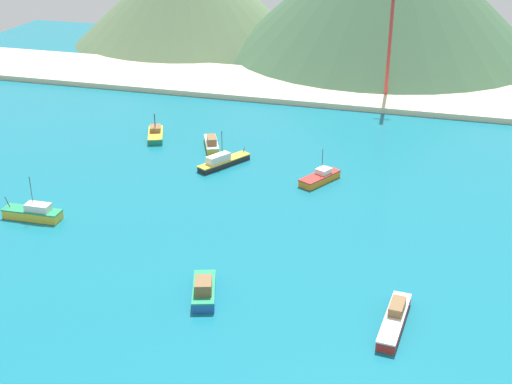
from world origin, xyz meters
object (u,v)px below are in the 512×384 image
fishing_boat_6 (223,161)px  fishing_boat_8 (320,177)px  fishing_boat_3 (33,213)px  fishing_boat_7 (156,134)px  fishing_boat_9 (204,290)px  radio_tower (392,17)px  fishing_boat_0 (211,143)px  fishing_boat_4 (395,319)px

fishing_boat_6 → fishing_boat_8: (17.91, -1.89, -0.10)m
fishing_boat_3 → fishing_boat_7: fishing_boat_3 is taller
fishing_boat_9 → radio_tower: size_ratio=0.23×
fishing_boat_6 → radio_tower: 55.83m
fishing_boat_0 → radio_tower: 51.72m
fishing_boat_3 → fishing_boat_7: bearing=84.3°
fishing_boat_7 → radio_tower: size_ratio=0.24×
fishing_boat_0 → fishing_boat_3: (-15.92, -35.12, 0.05)m
fishing_boat_9 → radio_tower: 90.31m
fishing_boat_8 → fishing_boat_9: fishing_boat_8 is taller
fishing_boat_8 → fishing_boat_9: bearing=-100.1°
fishing_boat_9 → fishing_boat_8: bearing=79.9°
fishing_boat_0 → fishing_boat_6: (4.83, -7.84, -0.05)m
fishing_boat_0 → fishing_boat_8: (22.75, -9.73, -0.15)m
fishing_boat_4 → fishing_boat_8: 41.08m
fishing_boat_0 → fishing_boat_7: (-12.23, 1.93, -0.12)m
fishing_boat_4 → fishing_boat_6: size_ratio=1.04×
fishing_boat_6 → fishing_boat_7: (-17.07, 9.77, -0.07)m
fishing_boat_7 → fishing_boat_8: 36.87m
fishing_boat_7 → radio_tower: radio_tower is taller
fishing_boat_8 → fishing_boat_4: bearing=-66.7°
fishing_boat_6 → radio_tower: (23.12, 47.68, 17.57)m
fishing_boat_4 → radio_tower: radio_tower is taller
fishing_boat_3 → radio_tower: 88.59m
fishing_boat_6 → fishing_boat_7: 19.67m
fishing_boat_3 → fishing_boat_7: 37.23m
fishing_boat_4 → fishing_boat_9: size_ratio=1.32×
fishing_boat_0 → fishing_boat_3: bearing=-114.4°
fishing_boat_8 → fishing_boat_9: 38.83m
fishing_boat_0 → fishing_boat_9: fishing_boat_9 is taller
fishing_boat_4 → fishing_boat_7: 71.17m
fishing_boat_6 → fishing_boat_7: bearing=150.2°
fishing_boat_9 → radio_tower: (12.03, 87.79, 17.43)m
radio_tower → fishing_boat_0: bearing=-125.1°
fishing_boat_0 → fishing_boat_9: bearing=-71.6°
fishing_boat_6 → fishing_boat_9: (11.08, -40.11, 0.13)m
fishing_boat_3 → fishing_boat_8: 46.25m
fishing_boat_7 → fishing_boat_9: (28.15, -49.88, 0.20)m
fishing_boat_9 → fishing_boat_3: bearing=158.0°
radio_tower → fishing_boat_6: bearing=-115.9°
fishing_boat_0 → radio_tower: size_ratio=0.23×
fishing_boat_3 → radio_tower: bearing=59.7°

